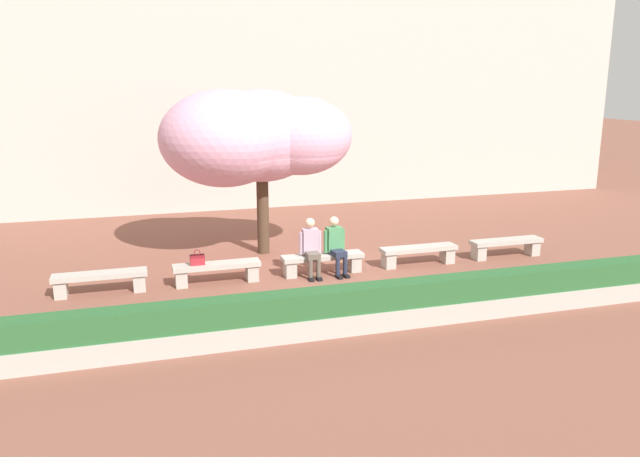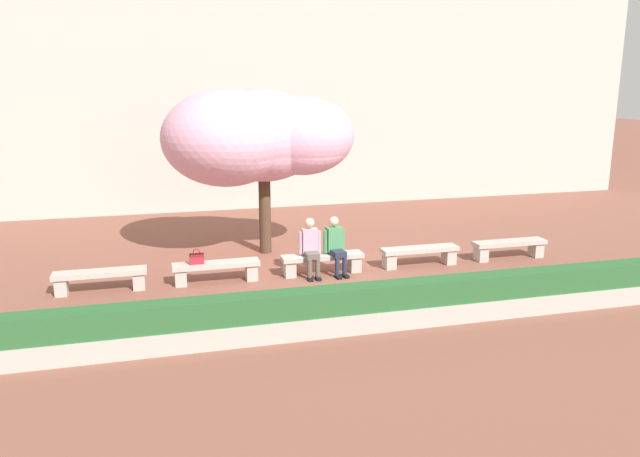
{
  "view_description": "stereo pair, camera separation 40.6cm",
  "coord_description": "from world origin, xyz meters",
  "px_view_note": "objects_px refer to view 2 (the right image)",
  "views": [
    {
      "loc": [
        -3.96,
        -12.83,
        4.21
      ],
      "look_at": [
        0.0,
        0.2,
        1.0
      ],
      "focal_mm": 35.0,
      "sensor_mm": 36.0,
      "label": 1
    },
    {
      "loc": [
        -3.57,
        -12.94,
        4.21
      ],
      "look_at": [
        0.0,
        0.2,
        1.0
      ],
      "focal_mm": 35.0,
      "sensor_mm": 36.0,
      "label": 2
    }
  ],
  "objects_px": {
    "handbag": "(197,258)",
    "cherry_tree_main": "(255,137)",
    "stone_bench_near_west": "(216,269)",
    "person_seated_left": "(311,245)",
    "stone_bench_west_end": "(100,278)",
    "stone_bench_center": "(322,261)",
    "stone_bench_east_end": "(509,246)",
    "stone_bench_near_east": "(420,253)",
    "person_seated_right": "(335,243)"
  },
  "relations": [
    {
      "from": "stone_bench_center",
      "to": "handbag",
      "type": "height_order",
      "value": "handbag"
    },
    {
      "from": "person_seated_left",
      "to": "handbag",
      "type": "bearing_deg",
      "value": 179.19
    },
    {
      "from": "stone_bench_center",
      "to": "handbag",
      "type": "distance_m",
      "value": 2.78
    },
    {
      "from": "stone_bench_center",
      "to": "person_seated_right",
      "type": "height_order",
      "value": "person_seated_right"
    },
    {
      "from": "stone_bench_west_end",
      "to": "person_seated_right",
      "type": "relative_size",
      "value": 1.44
    },
    {
      "from": "stone_bench_near_east",
      "to": "stone_bench_east_end",
      "type": "height_order",
      "value": "same"
    },
    {
      "from": "stone_bench_center",
      "to": "cherry_tree_main",
      "type": "bearing_deg",
      "value": 119.42
    },
    {
      "from": "cherry_tree_main",
      "to": "handbag",
      "type": "bearing_deg",
      "value": -128.59
    },
    {
      "from": "person_seated_left",
      "to": "cherry_tree_main",
      "type": "distance_m",
      "value": 3.15
    },
    {
      "from": "stone_bench_center",
      "to": "person_seated_left",
      "type": "height_order",
      "value": "person_seated_left"
    },
    {
      "from": "stone_bench_near_east",
      "to": "cherry_tree_main",
      "type": "distance_m",
      "value": 4.81
    },
    {
      "from": "stone_bench_center",
      "to": "handbag",
      "type": "xyz_separation_m",
      "value": [
        -2.76,
        -0.02,
        0.27
      ]
    },
    {
      "from": "stone_bench_center",
      "to": "stone_bench_near_east",
      "type": "xyz_separation_m",
      "value": [
        2.36,
        0.0,
        0.0
      ]
    },
    {
      "from": "stone_bench_east_end",
      "to": "person_seated_left",
      "type": "bearing_deg",
      "value": -179.39
    },
    {
      "from": "person_seated_left",
      "to": "stone_bench_near_west",
      "type": "bearing_deg",
      "value": 178.53
    },
    {
      "from": "person_seated_right",
      "to": "stone_bench_east_end",
      "type": "bearing_deg",
      "value": 0.69
    },
    {
      "from": "stone_bench_near_west",
      "to": "stone_bench_near_east",
      "type": "distance_m",
      "value": 4.72
    },
    {
      "from": "stone_bench_near_west",
      "to": "person_seated_left",
      "type": "bearing_deg",
      "value": -1.47
    },
    {
      "from": "handbag",
      "to": "stone_bench_near_east",
      "type": "bearing_deg",
      "value": 0.21
    },
    {
      "from": "stone_bench_west_end",
      "to": "person_seated_left",
      "type": "relative_size",
      "value": 1.44
    },
    {
      "from": "stone_bench_near_east",
      "to": "stone_bench_east_end",
      "type": "bearing_deg",
      "value": 0.0
    },
    {
      "from": "handbag",
      "to": "cherry_tree_main",
      "type": "distance_m",
      "value": 3.5
    },
    {
      "from": "person_seated_right",
      "to": "cherry_tree_main",
      "type": "height_order",
      "value": "cherry_tree_main"
    },
    {
      "from": "stone_bench_near_west",
      "to": "handbag",
      "type": "xyz_separation_m",
      "value": [
        -0.4,
        -0.02,
        0.27
      ]
    },
    {
      "from": "stone_bench_near_west",
      "to": "stone_bench_east_end",
      "type": "bearing_deg",
      "value": 0.0
    },
    {
      "from": "stone_bench_near_east",
      "to": "person_seated_right",
      "type": "distance_m",
      "value": 2.11
    },
    {
      "from": "handbag",
      "to": "cherry_tree_main",
      "type": "xyz_separation_m",
      "value": [
        1.63,
        2.04,
        2.33
      ]
    },
    {
      "from": "stone_bench_west_end",
      "to": "person_seated_right",
      "type": "height_order",
      "value": "person_seated_right"
    },
    {
      "from": "stone_bench_center",
      "to": "cherry_tree_main",
      "type": "xyz_separation_m",
      "value": [
        -1.14,
        2.02,
        2.61
      ]
    },
    {
      "from": "stone_bench_near_east",
      "to": "handbag",
      "type": "relative_size",
      "value": 5.47
    },
    {
      "from": "stone_bench_east_end",
      "to": "stone_bench_center",
      "type": "bearing_deg",
      "value": 180.0
    },
    {
      "from": "stone_bench_west_end",
      "to": "stone_bench_center",
      "type": "height_order",
      "value": "same"
    },
    {
      "from": "cherry_tree_main",
      "to": "stone_bench_near_east",
      "type": "bearing_deg",
      "value": -29.98
    },
    {
      "from": "stone_bench_near_west",
      "to": "stone_bench_center",
      "type": "bearing_deg",
      "value": 0.0
    },
    {
      "from": "stone_bench_near_west",
      "to": "cherry_tree_main",
      "type": "distance_m",
      "value": 3.52
    },
    {
      "from": "stone_bench_near_east",
      "to": "handbag",
      "type": "height_order",
      "value": "handbag"
    },
    {
      "from": "handbag",
      "to": "cherry_tree_main",
      "type": "bearing_deg",
      "value": 51.41
    },
    {
      "from": "stone_bench_west_end",
      "to": "stone_bench_east_end",
      "type": "height_order",
      "value": "same"
    },
    {
      "from": "stone_bench_near_west",
      "to": "stone_bench_center",
      "type": "distance_m",
      "value": 2.36
    },
    {
      "from": "stone_bench_near_east",
      "to": "person_seated_left",
      "type": "relative_size",
      "value": 1.44
    },
    {
      "from": "stone_bench_near_east",
      "to": "cherry_tree_main",
      "type": "relative_size",
      "value": 0.4
    },
    {
      "from": "stone_bench_near_east",
      "to": "person_seated_left",
      "type": "bearing_deg",
      "value": -178.84
    },
    {
      "from": "stone_bench_center",
      "to": "stone_bench_west_end",
      "type": "bearing_deg",
      "value": 180.0
    },
    {
      "from": "stone_bench_west_end",
      "to": "cherry_tree_main",
      "type": "distance_m",
      "value": 4.87
    },
    {
      "from": "stone_bench_east_end",
      "to": "stone_bench_near_west",
      "type": "bearing_deg",
      "value": 180.0
    },
    {
      "from": "stone_bench_east_end",
      "to": "person_seated_left",
      "type": "height_order",
      "value": "person_seated_left"
    },
    {
      "from": "stone_bench_west_end",
      "to": "stone_bench_near_west",
      "type": "distance_m",
      "value": 2.36
    },
    {
      "from": "stone_bench_center",
      "to": "stone_bench_near_east",
      "type": "distance_m",
      "value": 2.36
    },
    {
      "from": "stone_bench_east_end",
      "to": "person_seated_right",
      "type": "distance_m",
      "value": 4.45
    },
    {
      "from": "stone_bench_near_west",
      "to": "person_seated_left",
      "type": "height_order",
      "value": "person_seated_left"
    }
  ]
}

